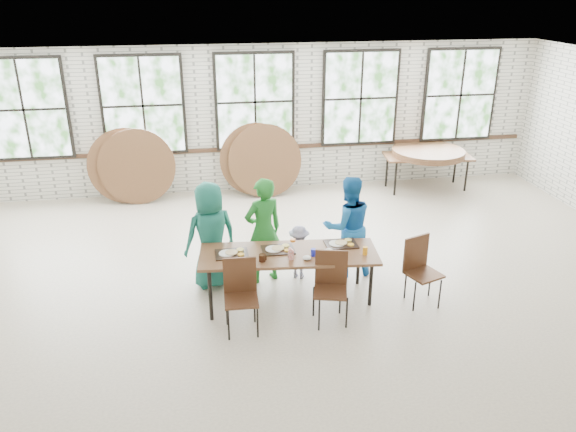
% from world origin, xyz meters
% --- Properties ---
extents(room, '(12.00, 12.00, 12.00)m').
position_xyz_m(room, '(0.00, 4.44, 1.83)').
color(room, beige).
rests_on(room, ground).
extents(dining_table, '(2.46, 1.02, 0.74)m').
position_xyz_m(dining_table, '(-0.08, -0.15, 0.69)').
color(dining_table, brown).
rests_on(dining_table, ground).
extents(chair_near_left, '(0.43, 0.42, 0.95)m').
position_xyz_m(chair_near_left, '(-0.79, -0.68, 0.56)').
color(chair_near_left, '#482918').
rests_on(chair_near_left, ground).
extents(chair_near_right, '(0.51, 0.50, 0.95)m').
position_xyz_m(chair_near_right, '(0.38, -0.66, 0.56)').
color(chair_near_right, '#482918').
rests_on(chair_near_right, ground).
extents(chair_spare, '(0.53, 0.53, 0.95)m').
position_xyz_m(chair_spare, '(1.68, -0.43, 0.56)').
color(chair_spare, '#482918').
rests_on(chair_spare, ground).
extents(adult_teal, '(0.89, 0.73, 1.57)m').
position_xyz_m(adult_teal, '(-1.10, 0.50, 0.79)').
color(adult_teal, '#1D6F60').
rests_on(adult_teal, ground).
extents(adult_green, '(0.68, 0.56, 1.60)m').
position_xyz_m(adult_green, '(-0.34, 0.50, 0.80)').
color(adult_green, '#1F7627').
rests_on(adult_green, ground).
extents(toddler, '(0.61, 0.49, 0.83)m').
position_xyz_m(toddler, '(0.18, 0.50, 0.41)').
color(toddler, '#1C1748').
rests_on(toddler, ground).
extents(adult_blue, '(0.79, 0.63, 1.55)m').
position_xyz_m(adult_blue, '(0.91, 0.50, 0.78)').
color(adult_blue, blue).
rests_on(adult_blue, ground).
extents(storage_table, '(1.87, 0.93, 0.74)m').
position_xyz_m(storage_table, '(3.56, 3.87, 0.69)').
color(storage_table, brown).
rests_on(storage_table, ground).
extents(tabletop_clutter, '(2.02, 0.63, 0.11)m').
position_xyz_m(tabletop_clutter, '(0.01, -0.18, 0.77)').
color(tabletop_clutter, black).
rests_on(tabletop_clutter, dining_table).
extents(round_tops_stacked, '(1.50, 1.50, 0.13)m').
position_xyz_m(round_tops_stacked, '(3.56, 3.87, 0.80)').
color(round_tops_stacked, brown).
rests_on(round_tops_stacked, storage_table).
extents(round_tops_leaning, '(4.26, 0.43, 1.49)m').
position_xyz_m(round_tops_leaning, '(-1.23, 4.12, 0.74)').
color(round_tops_leaning, brown).
rests_on(round_tops_leaning, ground).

